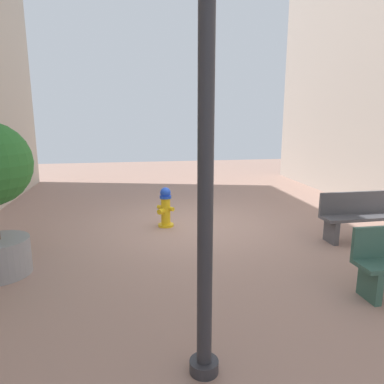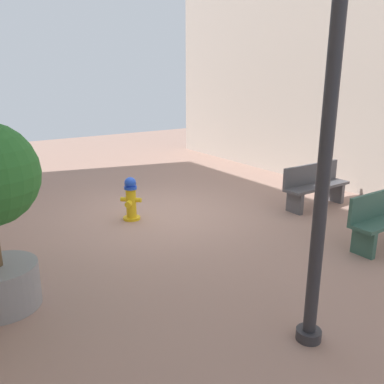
% 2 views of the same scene
% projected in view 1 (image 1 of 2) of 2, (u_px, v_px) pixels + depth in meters
% --- Properties ---
extents(ground_plane, '(23.40, 23.40, 0.00)m').
position_uv_depth(ground_plane, '(194.00, 225.00, 7.92)').
color(ground_plane, '#9E7A6B').
extents(fire_hydrant, '(0.39, 0.39, 0.88)m').
position_uv_depth(fire_hydrant, '(165.00, 207.00, 7.77)').
color(fire_hydrant, gold).
rests_on(fire_hydrant, ground_plane).
extents(bench_near, '(1.74, 0.46, 0.95)m').
position_uv_depth(bench_near, '(363.00, 215.00, 6.92)').
color(bench_near, '#4C4C51').
rests_on(bench_near, ground_plane).
extents(street_lamp, '(0.36, 0.36, 4.51)m').
position_uv_depth(street_lamp, '(206.00, 70.00, 2.80)').
color(street_lamp, '#2D2D33').
rests_on(street_lamp, ground_plane).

